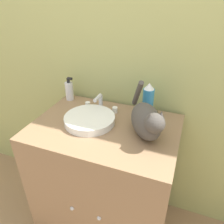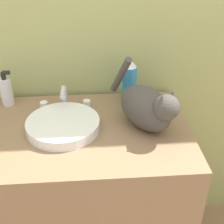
# 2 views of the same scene
# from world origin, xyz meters

# --- Properties ---
(wall_back) EXTENTS (6.00, 0.05, 2.50)m
(wall_back) POSITION_xyz_m (0.00, 0.60, 1.25)
(wall_back) COLOR tan
(wall_back) RESTS_ON ground_plane
(vanity_cabinet) EXTENTS (0.80, 0.58, 0.84)m
(vanity_cabinet) POSITION_xyz_m (0.00, 0.28, 0.42)
(vanity_cabinet) COLOR #8C6B4C
(vanity_cabinet) RESTS_ON ground_plane
(sink_basin) EXTENTS (0.28, 0.28, 0.04)m
(sink_basin) POSITION_xyz_m (-0.09, 0.28, 0.86)
(sink_basin) COLOR white
(sink_basin) RESTS_ON vanity_cabinet
(faucet) EXTENTS (0.21, 0.10, 0.11)m
(faucet) POSITION_xyz_m (-0.09, 0.43, 0.89)
(faucet) COLOR silver
(faucet) RESTS_ON vanity_cabinet
(cat) EXTENTS (0.25, 0.34, 0.25)m
(cat) POSITION_xyz_m (0.23, 0.27, 0.93)
(cat) COLOR #47423D
(cat) RESTS_ON vanity_cabinet
(soap_bottle) EXTENTS (0.06, 0.05, 0.16)m
(soap_bottle) POSITION_xyz_m (-0.34, 0.50, 0.90)
(soap_bottle) COLOR silver
(soap_bottle) RESTS_ON vanity_cabinet
(spray_bottle) EXTENTS (0.06, 0.06, 0.20)m
(spray_bottle) POSITION_xyz_m (0.19, 0.48, 0.94)
(spray_bottle) COLOR #338CCC
(spray_bottle) RESTS_ON vanity_cabinet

